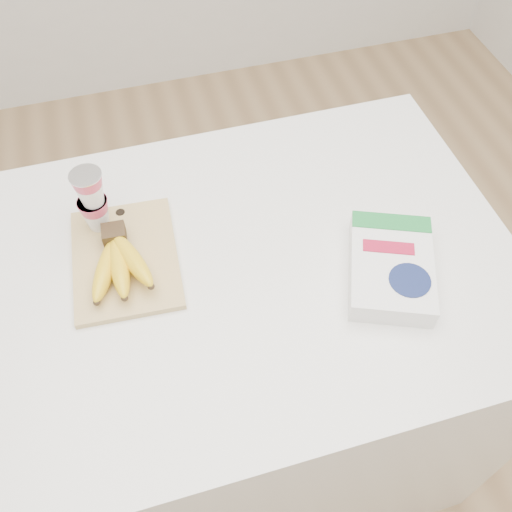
{
  "coord_description": "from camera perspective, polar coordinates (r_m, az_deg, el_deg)",
  "views": [
    {
      "loc": [
        -0.12,
        -0.69,
        1.92
      ],
      "look_at": [
        0.08,
        -0.02,
        0.99
      ],
      "focal_mm": 40.0,
      "sensor_mm": 36.0,
      "label": 1
    }
  ],
  "objects": [
    {
      "name": "room",
      "position": [
        0.9,
        -5.08,
        13.69
      ],
      "size": [
        4.0,
        4.0,
        4.0
      ],
      "color": "tan",
      "rests_on": "ground"
    },
    {
      "name": "table",
      "position": [
        1.6,
        -2.83,
        -11.33
      ],
      "size": [
        1.27,
        0.85,
        0.95
      ],
      "primitive_type": "cube",
      "color": "silver",
      "rests_on": "ground"
    },
    {
      "name": "cutting_board",
      "position": [
        1.22,
        -12.92,
        -0.24
      ],
      "size": [
        0.23,
        0.31,
        0.01
      ],
      "primitive_type": "cube",
      "rotation": [
        0.0,
        0.0,
        -0.06
      ],
      "color": "tan",
      "rests_on": "table"
    },
    {
      "name": "bananas",
      "position": [
        1.18,
        -13.57,
        -0.6
      ],
      "size": [
        0.15,
        0.2,
        0.06
      ],
      "color": "#382816",
      "rests_on": "cutting_board"
    },
    {
      "name": "yogurt_stack",
      "position": [
        1.23,
        -16.08,
        5.48
      ],
      "size": [
        0.07,
        0.07,
        0.15
      ],
      "color": "white",
      "rests_on": "cutting_board"
    },
    {
      "name": "cereal_box",
      "position": [
        1.19,
        13.34,
        -1.07
      ],
      "size": [
        0.24,
        0.29,
        0.05
      ],
      "rotation": [
        0.0,
        0.0,
        -0.39
      ],
      "color": "white",
      "rests_on": "table"
    }
  ]
}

